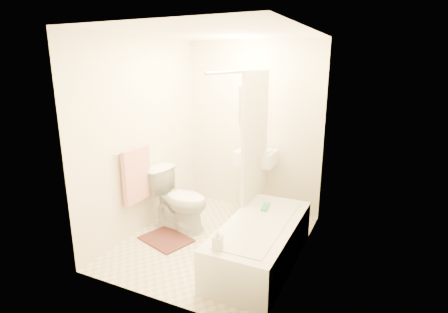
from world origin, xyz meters
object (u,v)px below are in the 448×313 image
at_px(toilet, 179,200).
at_px(sink, 256,180).
at_px(bathtub, 261,242).
at_px(bath_mat, 166,239).
at_px(soap_bottle, 218,240).

bearing_deg(toilet, sink, -36.04).
distance_m(sink, bathtub, 1.28).
relative_size(bathtub, bath_mat, 2.73).
bearing_deg(bath_mat, toilet, 93.79).
bearing_deg(bath_mat, sink, 59.11).
xyz_separation_m(toilet, bath_mat, (0.02, -0.36, -0.38)).
relative_size(bathtub, soap_bottle, 8.60).
height_order(toilet, bathtub, toilet).
distance_m(bathtub, bath_mat, 1.22).
bearing_deg(bathtub, soap_bottle, -104.64).
relative_size(sink, bathtub, 0.64).
height_order(toilet, soap_bottle, toilet).
distance_m(toilet, bath_mat, 0.53).
height_order(sink, bath_mat, sink).
bearing_deg(sink, soap_bottle, -81.45).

